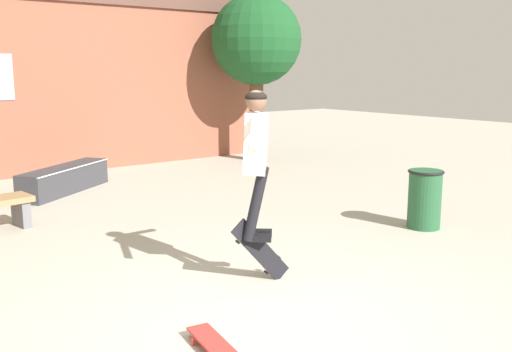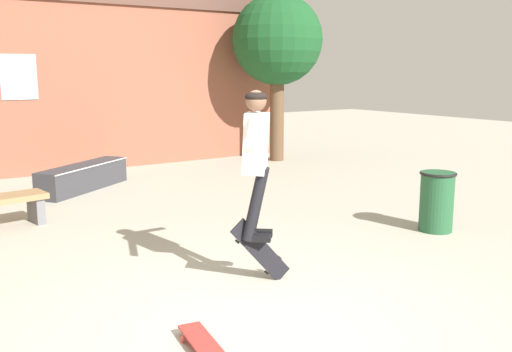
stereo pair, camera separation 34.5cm
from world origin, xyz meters
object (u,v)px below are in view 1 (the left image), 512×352
Objects in this scene: trash_bin at (425,198)px; skateboard_flipping at (261,251)px; skater at (256,151)px; skate_ledge at (65,179)px; tree_right at (256,41)px; skateboard_resting at (218,347)px.

trash_bin is 3.07m from skateboard_flipping.
trash_bin is 0.54× the size of skater.
skate_ledge is 2.44× the size of trash_bin.
skateboard_flipping is (-3.06, -0.24, -0.10)m from trash_bin.
trash_bin is at bearing 44.64° from skater.
skater is at bearing -127.51° from tree_right.
skateboard_flipping is (-4.90, -6.46, -2.49)m from tree_right.
skater is at bearing -176.21° from trash_bin.
skate_ledge is 2.36× the size of skateboard_resting.
skate_ledge is at bearing 131.36° from skater.
skate_ledge is at bearing -170.44° from tree_right.
skater is at bearing -125.55° from skate_ledge.
skate_ledge is 6.75m from skateboard_resting.
tree_right reaches higher than skate_ledge.
tree_right reaches higher than skateboard_flipping.
skateboard_flipping is at bearing -40.60° from skateboard_resting.
tree_right is 10.06m from skateboard_resting.
skater reaches higher than skateboard_resting.
tree_right is at bearing 73.56° from trash_bin.
skateboard_resting is (-6.12, -7.49, -2.76)m from tree_right.
skater reaches higher than skate_ledge.
skate_ledge is 6.23m from trash_bin.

